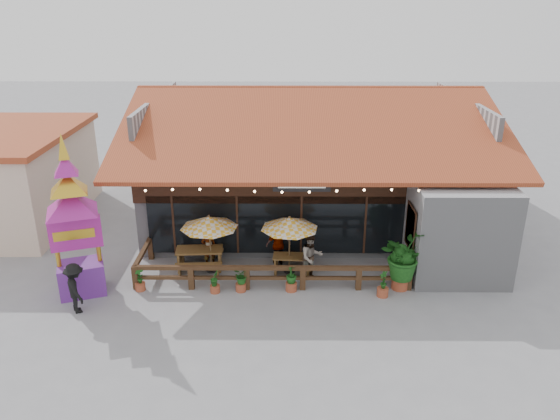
{
  "coord_description": "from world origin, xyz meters",
  "views": [
    {
      "loc": [
        -1.2,
        -17.74,
        9.89
      ],
      "look_at": [
        -1.33,
        1.5,
        2.27
      ],
      "focal_mm": 35.0,
      "sensor_mm": 36.0,
      "label": 1
    }
  ],
  "objects_px": {
    "umbrella_right": "(290,223)",
    "picnic_table_left": "(200,255)",
    "pedestrian": "(75,288)",
    "picnic_table_right": "(292,261)",
    "thai_sign_tower": "(71,206)",
    "tropical_plant": "(402,256)",
    "umbrella_left": "(209,222)"
  },
  "relations": [
    {
      "from": "umbrella_left",
      "to": "tropical_plant",
      "type": "distance_m",
      "value": 7.12
    },
    {
      "from": "picnic_table_left",
      "to": "pedestrian",
      "type": "xyz_separation_m",
      "value": [
        -3.64,
        -3.07,
        0.3
      ]
    },
    {
      "from": "picnic_table_right",
      "to": "umbrella_right",
      "type": "bearing_deg",
      "value": 168.32
    },
    {
      "from": "umbrella_right",
      "to": "picnic_table_left",
      "type": "height_order",
      "value": "umbrella_right"
    },
    {
      "from": "picnic_table_left",
      "to": "thai_sign_tower",
      "type": "bearing_deg",
      "value": -155.14
    },
    {
      "from": "picnic_table_left",
      "to": "thai_sign_tower",
      "type": "relative_size",
      "value": 0.3
    },
    {
      "from": "umbrella_left",
      "to": "umbrella_right",
      "type": "height_order",
      "value": "umbrella_left"
    },
    {
      "from": "picnic_table_right",
      "to": "thai_sign_tower",
      "type": "relative_size",
      "value": 0.24
    },
    {
      "from": "umbrella_right",
      "to": "picnic_table_right",
      "type": "xyz_separation_m",
      "value": [
        0.1,
        -0.02,
        -1.55
      ]
    },
    {
      "from": "picnic_table_left",
      "to": "umbrella_right",
      "type": "bearing_deg",
      "value": -3.69
    },
    {
      "from": "picnic_table_left",
      "to": "picnic_table_right",
      "type": "relative_size",
      "value": 1.24
    },
    {
      "from": "picnic_table_left",
      "to": "picnic_table_right",
      "type": "height_order",
      "value": "picnic_table_left"
    },
    {
      "from": "tropical_plant",
      "to": "umbrella_left",
      "type": "bearing_deg",
      "value": 169.52
    },
    {
      "from": "picnic_table_right",
      "to": "tropical_plant",
      "type": "bearing_deg",
      "value": -17.4
    },
    {
      "from": "umbrella_left",
      "to": "umbrella_right",
      "type": "relative_size",
      "value": 1.01
    },
    {
      "from": "umbrella_left",
      "to": "pedestrian",
      "type": "height_order",
      "value": "umbrella_left"
    },
    {
      "from": "picnic_table_left",
      "to": "thai_sign_tower",
      "type": "xyz_separation_m",
      "value": [
        -3.9,
        -1.81,
        2.72
      ]
    },
    {
      "from": "picnic_table_right",
      "to": "tropical_plant",
      "type": "xyz_separation_m",
      "value": [
        3.88,
        -1.21,
        0.82
      ]
    },
    {
      "from": "umbrella_right",
      "to": "picnic_table_left",
      "type": "relative_size",
      "value": 1.41
    },
    {
      "from": "umbrella_left",
      "to": "picnic_table_left",
      "type": "height_order",
      "value": "umbrella_left"
    },
    {
      "from": "pedestrian",
      "to": "tropical_plant",
      "type": "bearing_deg",
      "value": -115.08
    },
    {
      "from": "tropical_plant",
      "to": "pedestrian",
      "type": "relative_size",
      "value": 1.28
    },
    {
      "from": "picnic_table_left",
      "to": "tropical_plant",
      "type": "bearing_deg",
      "value": -11.11
    },
    {
      "from": "thai_sign_tower",
      "to": "picnic_table_left",
      "type": "bearing_deg",
      "value": 24.86
    },
    {
      "from": "thai_sign_tower",
      "to": "tropical_plant",
      "type": "xyz_separation_m",
      "value": [
        11.32,
        0.35,
        -2.0
      ]
    },
    {
      "from": "umbrella_right",
      "to": "picnic_table_right",
      "type": "relative_size",
      "value": 1.75
    },
    {
      "from": "umbrella_left",
      "to": "picnic_table_right",
      "type": "height_order",
      "value": "umbrella_left"
    },
    {
      "from": "pedestrian",
      "to": "umbrella_right",
      "type": "bearing_deg",
      "value": -101.48
    },
    {
      "from": "picnic_table_left",
      "to": "picnic_table_right",
      "type": "bearing_deg",
      "value": -3.93
    },
    {
      "from": "umbrella_left",
      "to": "umbrella_right",
      "type": "distance_m",
      "value": 2.99
    },
    {
      "from": "umbrella_right",
      "to": "tropical_plant",
      "type": "distance_m",
      "value": 4.23
    },
    {
      "from": "umbrella_left",
      "to": "umbrella_right",
      "type": "xyz_separation_m",
      "value": [
        2.99,
        -0.05,
        -0.01
      ]
    }
  ]
}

